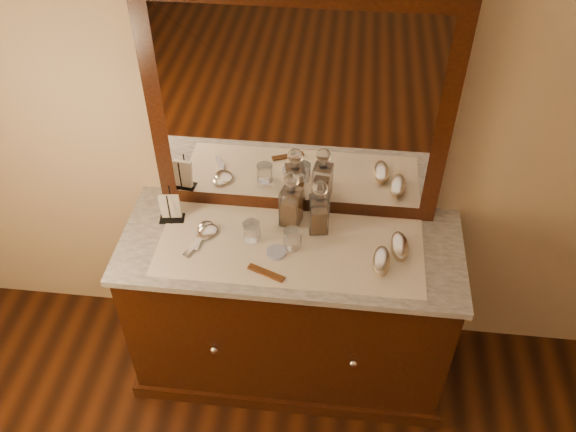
# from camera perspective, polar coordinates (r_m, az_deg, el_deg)

# --- Properties ---
(dresser_cabinet) EXTENTS (1.40, 0.55, 0.82)m
(dresser_cabinet) POSITION_cam_1_polar(r_m,az_deg,el_deg) (2.86, 0.23, -8.83)
(dresser_cabinet) COLOR black
(dresser_cabinet) RESTS_ON floor
(dresser_plinth) EXTENTS (1.46, 0.59, 0.08)m
(dresser_plinth) POSITION_cam_1_polar(r_m,az_deg,el_deg) (3.16, 0.21, -13.00)
(dresser_plinth) COLOR black
(dresser_plinth) RESTS_ON floor
(knob_left) EXTENTS (0.04, 0.04, 0.04)m
(knob_left) POSITION_cam_1_polar(r_m,az_deg,el_deg) (2.70, -6.95, -12.37)
(knob_left) COLOR silver
(knob_left) RESTS_ON dresser_cabinet
(knob_right) EXTENTS (0.04, 0.04, 0.04)m
(knob_right) POSITION_cam_1_polar(r_m,az_deg,el_deg) (2.66, 6.16, -13.59)
(knob_right) COLOR silver
(knob_right) RESTS_ON dresser_cabinet
(marble_top) EXTENTS (1.44, 0.59, 0.03)m
(marble_top) POSITION_cam_1_polar(r_m,az_deg,el_deg) (2.54, 0.26, -2.87)
(marble_top) COLOR silver
(marble_top) RESTS_ON dresser_cabinet
(mirror_frame) EXTENTS (1.20, 0.08, 1.00)m
(mirror_frame) POSITION_cam_1_polar(r_m,az_deg,el_deg) (2.41, 0.94, 9.96)
(mirror_frame) COLOR black
(mirror_frame) RESTS_ON marble_top
(mirror_glass) EXTENTS (1.06, 0.01, 0.86)m
(mirror_glass) POSITION_cam_1_polar(r_m,az_deg,el_deg) (2.38, 0.86, 9.52)
(mirror_glass) COLOR white
(mirror_glass) RESTS_ON marble_top
(lace_runner) EXTENTS (1.10, 0.45, 0.00)m
(lace_runner) POSITION_cam_1_polar(r_m,az_deg,el_deg) (2.52, 0.21, -2.92)
(lace_runner) COLOR white
(lace_runner) RESTS_ON marble_top
(pin_dish) EXTENTS (0.08, 0.08, 0.01)m
(pin_dish) POSITION_cam_1_polar(r_m,az_deg,el_deg) (2.48, -1.09, -3.42)
(pin_dish) COLOR white
(pin_dish) RESTS_ON lace_runner
(comb) EXTENTS (0.16, 0.09, 0.01)m
(comb) POSITION_cam_1_polar(r_m,az_deg,el_deg) (2.41, -2.08, -5.36)
(comb) COLOR brown
(comb) RESTS_ON lace_runner
(napkin_rack) EXTENTS (0.11, 0.08, 0.16)m
(napkin_rack) POSITION_cam_1_polar(r_m,az_deg,el_deg) (2.65, -10.99, 0.73)
(napkin_rack) COLOR black
(napkin_rack) RESTS_ON marble_top
(decanter_left) EXTENTS (0.10, 0.10, 0.27)m
(decanter_left) POSITION_cam_1_polar(r_m,az_deg,el_deg) (2.55, 0.29, 1.14)
(decanter_left) COLOR #9A5816
(decanter_left) RESTS_ON lace_runner
(decanter_right) EXTENTS (0.09, 0.09, 0.26)m
(decanter_right) POSITION_cam_1_polar(r_m,az_deg,el_deg) (2.53, 2.92, 0.42)
(decanter_right) COLOR #9A5816
(decanter_right) RESTS_ON lace_runner
(brush_near) EXTENTS (0.08, 0.16, 0.04)m
(brush_near) POSITION_cam_1_polar(r_m,az_deg,el_deg) (2.46, 8.78, -4.24)
(brush_near) COLOR tan
(brush_near) RESTS_ON lace_runner
(brush_far) EXTENTS (0.08, 0.16, 0.04)m
(brush_far) POSITION_cam_1_polar(r_m,az_deg,el_deg) (2.53, 10.45, -2.84)
(brush_far) COLOR tan
(brush_far) RESTS_ON lace_runner
(hand_mirror_outer) EXTENTS (0.08, 0.19, 0.02)m
(hand_mirror_outer) POSITION_cam_1_polar(r_m,az_deg,el_deg) (2.60, -7.86, -1.32)
(hand_mirror_outer) COLOR silver
(hand_mirror_outer) RESTS_ON lace_runner
(hand_mirror_inner) EXTENTS (0.13, 0.22, 0.02)m
(hand_mirror_inner) POSITION_cam_1_polar(r_m,az_deg,el_deg) (2.58, -7.85, -1.72)
(hand_mirror_inner) COLOR silver
(hand_mirror_inner) RESTS_ON lace_runner
(tumblers) EXTENTS (0.25, 0.10, 0.08)m
(tumblers) POSITION_cam_1_polar(r_m,az_deg,el_deg) (2.51, -1.53, -1.80)
(tumblers) COLOR white
(tumblers) RESTS_ON lace_runner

